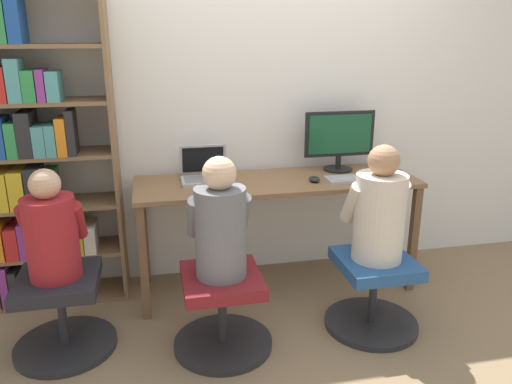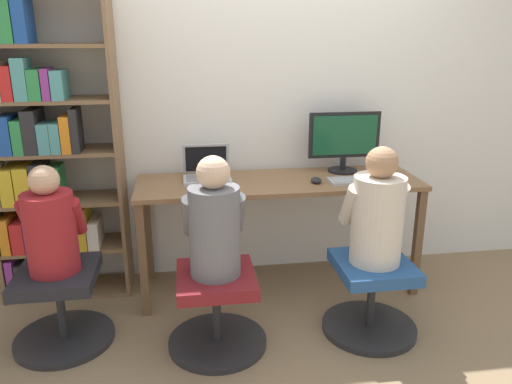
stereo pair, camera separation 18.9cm
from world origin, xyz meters
TOP-DOWN VIEW (x-y plane):
  - ground_plane at (0.00, 0.00)m, footprint 14.00×14.00m
  - wall_back at (0.00, 0.65)m, footprint 10.00×0.05m
  - desk at (0.00, 0.29)m, footprint 1.88×0.58m
  - desktop_monitor at (0.49, 0.44)m, footprint 0.51×0.21m
  - laptop at (-0.47, 0.39)m, footprint 0.31×0.26m
  - keyboard at (0.52, 0.17)m, footprint 0.42×0.15m
  - computer_mouse_by_keyboard at (0.23, 0.20)m, footprint 0.07×0.10m
  - office_chair_left at (0.44, -0.34)m, footprint 0.56×0.56m
  - office_chair_right at (-0.47, -0.35)m, footprint 0.56×0.56m
  - person_at_monitor at (0.44, -0.33)m, footprint 0.36×0.33m
  - person_at_laptop at (-0.47, -0.35)m, footprint 0.34×0.31m
  - bookshelf at (-1.52, 0.41)m, footprint 0.81×0.32m
  - office_chair_side at (-1.35, -0.19)m, footprint 0.56×0.56m
  - person_near_shelf at (-1.35, -0.18)m, footprint 0.33×0.30m

SIDE VIEW (x-z plane):
  - ground_plane at x=0.00m, z-range 0.00..0.00m
  - office_chair_left at x=0.44m, z-range 0.01..0.46m
  - office_chair_right at x=-0.47m, z-range 0.01..0.46m
  - office_chair_side at x=-1.35m, z-range 0.01..0.46m
  - desk at x=0.00m, z-range 0.30..1.08m
  - person_near_shelf at x=-1.35m, z-range 0.41..1.02m
  - person_at_laptop at x=-0.47m, z-range 0.41..1.08m
  - person_at_monitor at x=0.44m, z-range 0.41..1.09m
  - keyboard at x=0.52m, z-range 0.78..0.81m
  - computer_mouse_by_keyboard at x=0.23m, z-range 0.78..0.82m
  - laptop at x=-0.47m, z-range 0.72..0.94m
  - bookshelf at x=-1.52m, z-range -0.04..1.94m
  - desktop_monitor at x=0.49m, z-range 0.79..1.21m
  - wall_back at x=0.00m, z-range 0.00..2.60m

